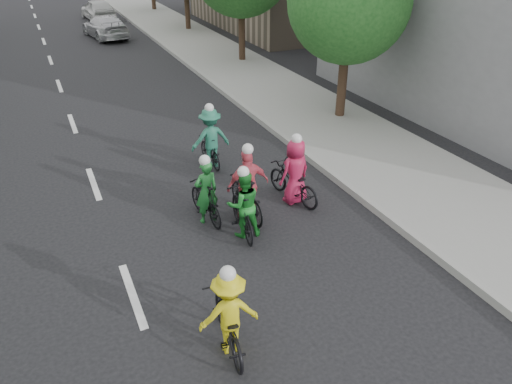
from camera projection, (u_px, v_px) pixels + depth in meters
ground at (133, 295)px, 9.43m from camera, size 120.00×120.00×0.00m
sidewalk_right at (277, 93)px, 20.29m from camera, size 4.00×80.00×0.15m
curb_right at (233, 99)px, 19.58m from camera, size 0.18×80.00×0.18m
tree_r_0 at (349, 2)px, 16.00m from camera, size 4.00×4.00×5.97m
cyclist_0 at (206, 198)px, 11.55m from camera, size 0.62×1.65×1.70m
cyclist_1 at (294, 178)px, 12.35m from camera, size 1.01×1.93×1.83m
cyclist_2 at (210, 142)px, 14.09m from camera, size 1.13×1.49×1.88m
cyclist_3 at (243, 209)px, 11.01m from camera, size 0.82×1.80×1.70m
cyclist_4 at (247, 191)px, 11.62m from camera, size 1.04×1.77×1.90m
cyclist_5 at (228, 318)px, 8.01m from camera, size 1.04×1.78×1.66m
follow_car_lead at (105, 27)px, 30.04m from camera, size 2.46×4.77×1.32m
follow_car_trail at (98, 9)px, 35.52m from camera, size 2.13×4.45×1.46m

